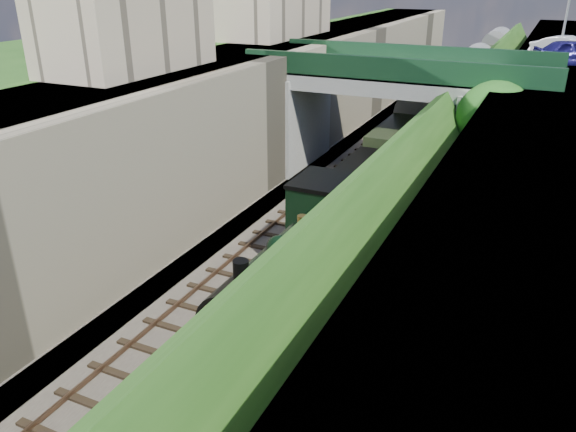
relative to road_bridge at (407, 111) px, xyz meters
The scene contains 18 objects.
trackbed 5.72m from the road_bridge, 103.28° to the right, with size 10.00×90.00×0.20m, color #473F38.
retaining_wall 7.61m from the road_bridge, 148.17° to the right, with size 1.00×90.00×7.00m, color #756B56.
street_plateau_left 10.73m from the road_bridge, 158.09° to the right, with size 6.00×90.00×7.00m, color #262628.
street_plateau_right 9.49m from the road_bridge, 25.06° to the right, with size 8.00×90.00×6.25m, color #262628.
embankment_slope 7.35m from the road_bridge, 55.77° to the right, with size 4.56×90.00×6.36m.
track_left 6.27m from the road_bridge, 126.35° to the right, with size 2.50×90.00×0.20m.
track_right 5.54m from the road_bridge, 86.34° to the right, with size 2.50×90.00×0.20m.
road_bridge is the anchor object (origin of this frame).
building_near 15.27m from the road_bridge, 136.24° to the right, with size 4.00×8.00×4.00m, color gray.
tree 5.89m from the road_bridge, 32.01° to the right, with size 3.60×3.80×6.60m.
lamppost 11.47m from the road_bridge, 44.99° to the left, with size 0.87×0.15×6.00m.
car_blue 9.81m from the road_bridge, 33.02° to the left, with size 1.74×4.32×1.47m, color navy.
car_silver 10.94m from the road_bridge, 44.46° to the left, with size 1.47×4.21×1.39m, color silver.
locomotive 15.32m from the road_bridge, 89.03° to the right, with size 3.10×10.22×3.83m.
tender 8.18m from the road_bridge, 88.12° to the right, with size 2.70×6.00×3.05m.
coach_front 5.22m from the road_bridge, 86.95° to the left, with size 2.90×18.00×3.70m.
coach_middle 23.69m from the road_bridge, 89.38° to the left, with size 2.90×18.00×3.70m.
coach_rear 42.45m from the road_bridge, 89.65° to the left, with size 2.90×18.00×3.70m.
Camera 1 is at (7.98, -6.60, 11.09)m, focal length 35.00 mm.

